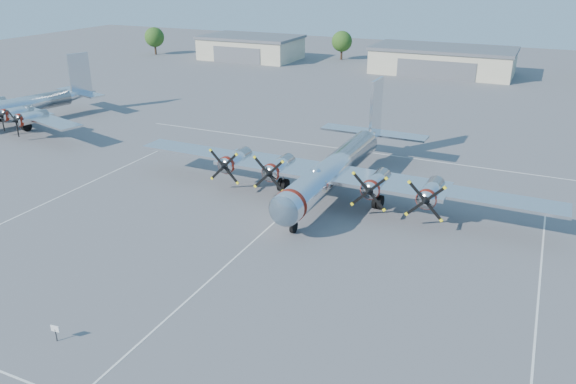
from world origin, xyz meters
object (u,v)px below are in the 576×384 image
at_px(hangar_center, 443,60).
at_px(info_placard, 55,330).
at_px(hangar_west, 251,47).
at_px(main_bomber_b29, 335,193).
at_px(bomber_west, 23,124).
at_px(tree_west, 342,41).
at_px(tree_far_west, 154,37).

distance_m(hangar_center, info_placard, 100.66).
relative_size(hangar_west, info_placard, 20.19).
bearing_deg(hangar_center, info_placard, -92.70).
distance_m(main_bomber_b29, info_placard, 30.51).
height_order(bomber_west, info_placard, bomber_west).
distance_m(tree_west, main_bomber_b29, 83.73).
bearing_deg(hangar_center, bomber_west, -125.94).
height_order(hangar_center, main_bomber_b29, hangar_center).
xyz_separation_m(main_bomber_b29, info_placard, (-7.32, -29.61, 0.79)).
bearing_deg(info_placard, tree_west, 94.54).
relative_size(hangar_west, hangar_center, 0.79).
bearing_deg(hangar_center, tree_far_west, -176.76).
height_order(tree_west, info_placard, tree_west).
bearing_deg(hangar_west, main_bomber_b29, -56.14).
height_order(hangar_west, tree_far_west, tree_far_west).
xyz_separation_m(hangar_west, main_bomber_b29, (47.57, -70.91, -2.71)).
xyz_separation_m(hangar_west, hangar_center, (45.00, -0.00, -0.00)).
height_order(hangar_center, info_placard, hangar_center).
bearing_deg(main_bomber_b29, bomber_west, 174.53).
xyz_separation_m(hangar_center, tree_far_west, (-70.00, -3.96, 1.51)).
bearing_deg(hangar_west, tree_far_west, -170.99).
distance_m(bomber_west, info_placard, 55.28).
relative_size(tree_far_west, tree_west, 1.00).
relative_size(main_bomber_b29, info_placard, 37.78).
bearing_deg(hangar_west, hangar_center, -0.00).
bearing_deg(tree_west, main_bomber_b29, -70.75).
distance_m(hangar_center, bomber_west, 80.58).
height_order(hangar_west, hangar_center, same).
relative_size(tree_far_west, bomber_west, 0.20).
relative_size(hangar_west, tree_west, 3.40).
bearing_deg(tree_far_west, hangar_west, 9.01).
bearing_deg(info_placard, tree_far_west, 118.02).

